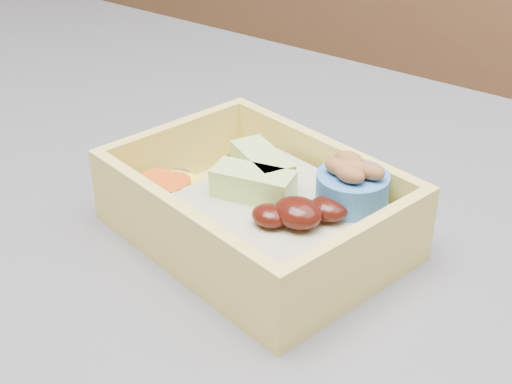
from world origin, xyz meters
The scene contains 1 object.
bento_box centered at (0.11, 0.00, 0.94)m, with size 0.20×0.16×0.07m.
Camera 1 is at (0.33, -0.30, 1.18)m, focal length 50.00 mm.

